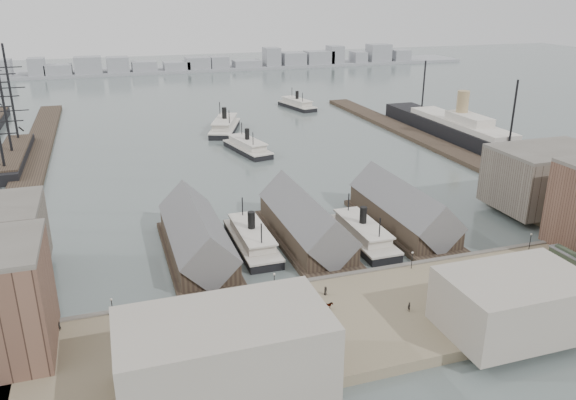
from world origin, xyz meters
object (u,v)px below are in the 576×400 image
object	(u,v)px
tram	(569,260)
horse_cart_left	(201,323)
horse_cart_center	(323,307)
ocean_steamer	(460,130)
horse_cart_right	(472,288)
ferry_docked_west	(252,239)

from	to	relation	value
tram	horse_cart_left	xyz separation A→B (m)	(-77.14, 2.02, -0.96)
tram	horse_cart_left	distance (m)	77.17
horse_cart_center	ocean_steamer	bearing A→B (deg)	-39.48
ocean_steamer	horse_cart_right	size ratio (longest dim) A/B	20.57
horse_cart_left	ferry_docked_west	bearing A→B (deg)	-30.77
ferry_docked_west	ocean_steamer	world-z (taller)	ocean_steamer
ferry_docked_west	horse_cart_center	size ratio (longest dim) A/B	5.50
horse_cart_right	horse_cart_left	bearing A→B (deg)	68.21
ferry_docked_west	tram	world-z (taller)	ferry_docked_west
tram	horse_cart_center	world-z (taller)	tram
horse_cart_right	horse_cart_center	bearing A→B (deg)	67.84
ferry_docked_west	tram	xyz separation A→B (m)	(59.38, -34.60, 1.49)
horse_cart_center	horse_cart_right	bearing A→B (deg)	-90.66
ferry_docked_west	horse_cart_left	distance (m)	37.11
ocean_steamer	horse_cart_left	bearing A→B (deg)	-139.84
ocean_steamer	horse_cart_center	world-z (taller)	ocean_steamer
ferry_docked_west	tram	bearing A→B (deg)	-30.22
ferry_docked_west	horse_cart_right	xyz separation A→B (m)	(34.36, -36.72, 0.60)
horse_cart_right	tram	bearing A→B (deg)	-102.39
ocean_steamer	horse_cart_right	distance (m)	128.83
tram	horse_cart_center	distance (m)	54.99
ocean_steamer	horse_cart_left	world-z (taller)	ocean_steamer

